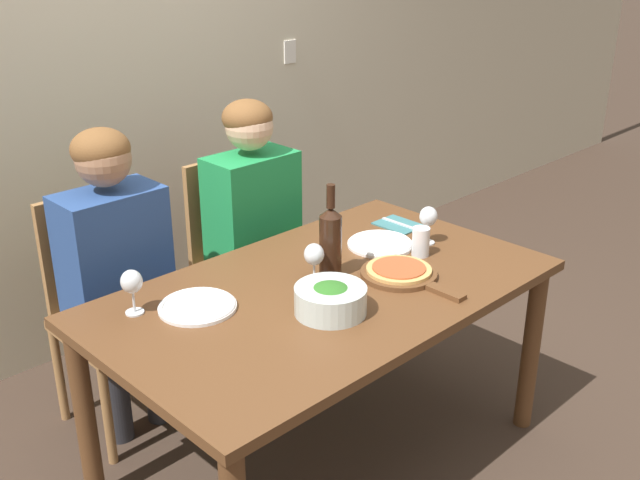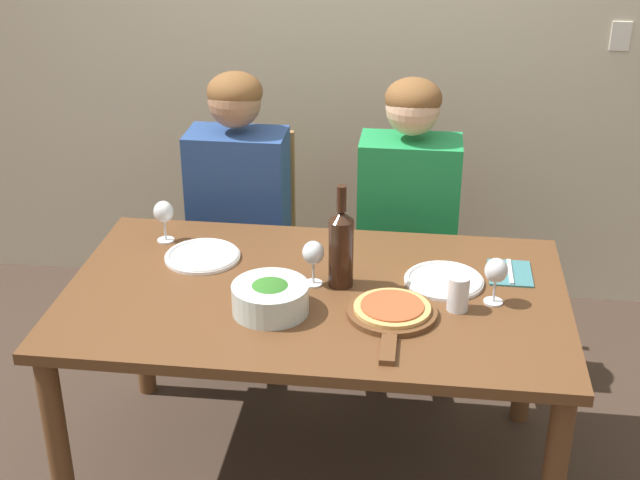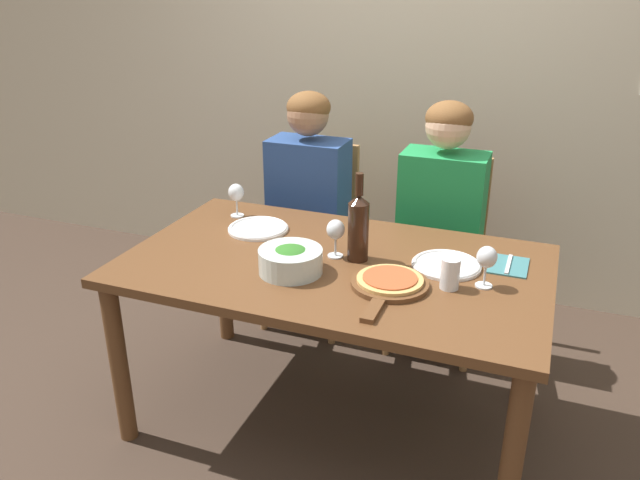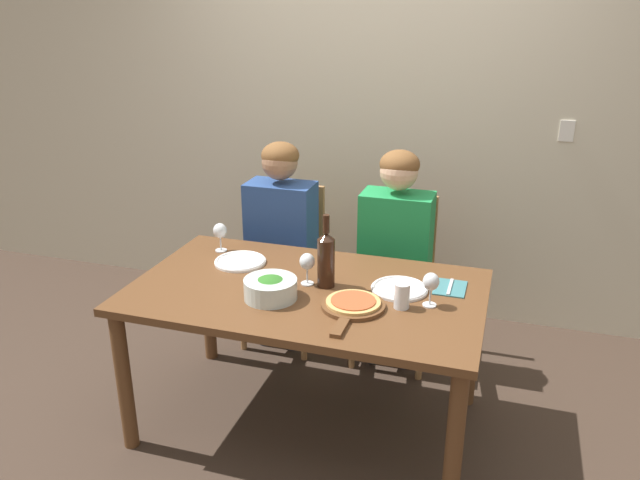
# 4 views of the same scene
# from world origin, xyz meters

# --- Properties ---
(ground_plane) EXTENTS (40.00, 40.00, 0.00)m
(ground_plane) POSITION_xyz_m (0.00, 0.00, 0.00)
(ground_plane) COLOR #3D2D23
(back_wall) EXTENTS (10.00, 0.06, 2.70)m
(back_wall) POSITION_xyz_m (0.00, 1.41, 1.35)
(back_wall) COLOR beige
(back_wall) RESTS_ON ground
(dining_table) EXTENTS (1.58, 0.93, 0.73)m
(dining_table) POSITION_xyz_m (0.00, 0.00, 0.64)
(dining_table) COLOR brown
(dining_table) RESTS_ON ground
(chair_left) EXTENTS (0.42, 0.42, 0.93)m
(chair_left) POSITION_xyz_m (-0.40, 0.81, 0.50)
(chair_left) COLOR #9E7042
(chair_left) RESTS_ON ground
(chair_right) EXTENTS (0.42, 0.42, 0.93)m
(chair_right) POSITION_xyz_m (0.27, 0.81, 0.50)
(chair_right) COLOR #9E7042
(chair_right) RESTS_ON ground
(person_woman) EXTENTS (0.47, 0.51, 1.22)m
(person_woman) POSITION_xyz_m (-0.40, 0.70, 0.74)
(person_woman) COLOR #28282D
(person_woman) RESTS_ON ground
(person_man) EXTENTS (0.47, 0.51, 1.22)m
(person_man) POSITION_xyz_m (0.27, 0.70, 0.74)
(person_man) COLOR #28282D
(person_man) RESTS_ON ground
(wine_bottle) EXTENTS (0.08, 0.08, 0.34)m
(wine_bottle) POSITION_xyz_m (0.08, 0.05, 0.86)
(wine_bottle) COLOR black
(wine_bottle) RESTS_ON dining_table
(broccoli_bowl) EXTENTS (0.23, 0.23, 0.10)m
(broccoli_bowl) POSITION_xyz_m (-0.12, -0.14, 0.78)
(broccoli_bowl) COLOR silver
(broccoli_bowl) RESTS_ON dining_table
(dinner_plate_left) EXTENTS (0.25, 0.25, 0.02)m
(dinner_plate_left) POSITION_xyz_m (-0.41, 0.18, 0.74)
(dinner_plate_left) COLOR white
(dinner_plate_left) RESTS_ON dining_table
(dinner_plate_right) EXTENTS (0.25, 0.25, 0.02)m
(dinner_plate_right) POSITION_xyz_m (0.40, 0.10, 0.74)
(dinner_plate_right) COLOR white
(dinner_plate_right) RESTS_ON dining_table
(pizza_on_board) EXTENTS (0.27, 0.41, 0.04)m
(pizza_on_board) POSITION_xyz_m (0.25, -0.13, 0.74)
(pizza_on_board) COLOR brown
(pizza_on_board) RESTS_ON dining_table
(wine_glass_left) EXTENTS (0.07, 0.07, 0.15)m
(wine_glass_left) POSITION_xyz_m (-0.57, 0.29, 0.83)
(wine_glass_left) COLOR silver
(wine_glass_left) RESTS_ON dining_table
(wine_glass_right) EXTENTS (0.07, 0.07, 0.15)m
(wine_glass_right) POSITION_xyz_m (0.55, -0.01, 0.83)
(wine_glass_right) COLOR silver
(wine_glass_right) RESTS_ON dining_table
(wine_glass_centre) EXTENTS (0.07, 0.07, 0.15)m
(wine_glass_centre) POSITION_xyz_m (-0.01, 0.04, 0.83)
(wine_glass_centre) COLOR silver
(wine_glass_centre) RESTS_ON dining_table
(water_tumbler) EXTENTS (0.07, 0.07, 0.11)m
(water_tumbler) POSITION_xyz_m (0.44, -0.06, 0.78)
(water_tumbler) COLOR silver
(water_tumbler) RESTS_ON dining_table
(fork_on_napkin) EXTENTS (0.14, 0.18, 0.01)m
(fork_on_napkin) POSITION_xyz_m (0.62, 0.19, 0.73)
(fork_on_napkin) COLOR #387075
(fork_on_napkin) RESTS_ON dining_table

